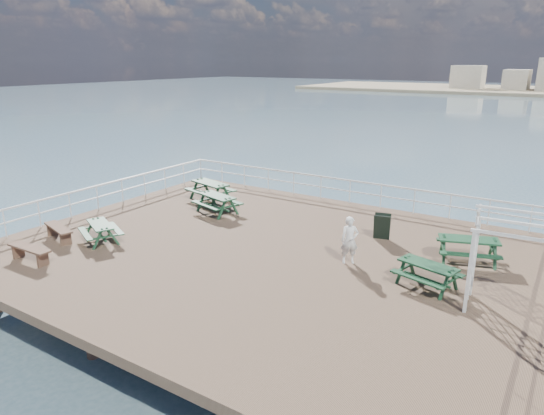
{
  "coord_description": "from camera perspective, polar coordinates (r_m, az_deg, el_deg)",
  "views": [
    {
      "loc": [
        8.45,
        -13.0,
        6.28
      ],
      "look_at": [
        -0.66,
        1.3,
        1.1
      ],
      "focal_mm": 32.0,
      "sensor_mm": 36.0,
      "label": 1
    }
  ],
  "objects": [
    {
      "name": "trellis_arbor",
      "position": [
        13.79,
        26.72,
        -6.45
      ],
      "size": [
        2.3,
        1.35,
        2.76
      ],
      "rotation": [
        0.0,
        0.0,
        0.07
      ],
      "color": "silver",
      "rests_on": "ground"
    },
    {
      "name": "railing",
      "position": [
        18.56,
        3.65,
        0.01
      ],
      "size": [
        17.77,
        13.76,
        1.1
      ],
      "color": "silver",
      "rests_on": "ground"
    },
    {
      "name": "ground",
      "position": [
        16.79,
        -0.48,
        -5.53
      ],
      "size": [
        18.0,
        14.0,
        0.3
      ],
      "primitive_type": "cube",
      "color": "brown",
      "rests_on": "ground"
    },
    {
      "name": "picnic_table_c",
      "position": [
        16.88,
        22.1,
        -4.09
      ],
      "size": [
        2.22,
        2.01,
        0.89
      ],
      "rotation": [
        0.0,
        0.0,
        0.34
      ],
      "color": "#143821",
      "rests_on": "ground"
    },
    {
      "name": "person",
      "position": [
        15.67,
        9.11,
        -3.82
      ],
      "size": [
        0.67,
        0.62,
        1.54
      ],
      "primitive_type": "imported",
      "rotation": [
        0.0,
        0.0,
        0.59
      ],
      "color": "silver",
      "rests_on": "ground"
    },
    {
      "name": "flat_bench_near",
      "position": [
        17.55,
        -26.63,
        -4.56
      ],
      "size": [
        1.76,
        0.45,
        0.5
      ],
      "rotation": [
        0.0,
        0.0,
        0.02
      ],
      "color": "brown",
      "rests_on": "ground"
    },
    {
      "name": "sandwich_board",
      "position": [
        18.06,
        12.81,
        -2.24
      ],
      "size": [
        0.67,
        0.56,
        0.95
      ],
      "rotation": [
        0.0,
        0.0,
        0.25
      ],
      "color": "black",
      "rests_on": "ground"
    },
    {
      "name": "picnic_table_d",
      "position": [
        18.42,
        -19.53,
        -2.34
      ],
      "size": [
        1.98,
        1.84,
        0.77
      ],
      "rotation": [
        0.0,
        0.0,
        -0.45
      ],
      "color": "#143821",
      "rests_on": "ground"
    },
    {
      "name": "flat_bench_far",
      "position": [
        19.17,
        -23.83,
        -2.44
      ],
      "size": [
        1.81,
        0.87,
        0.51
      ],
      "rotation": [
        0.0,
        0.0,
        -0.27
      ],
      "color": "brown",
      "rests_on": "ground"
    },
    {
      "name": "picnic_table_b",
      "position": [
        20.73,
        -6.49,
        0.88
      ],
      "size": [
        2.15,
        1.9,
        0.89
      ],
      "rotation": [
        0.0,
        0.0,
        -0.27
      ],
      "color": "#143821",
      "rests_on": "ground"
    },
    {
      "name": "picnic_table_a",
      "position": [
        22.67,
        -7.28,
        2.38
      ],
      "size": [
        2.31,
        2.03,
        0.96
      ],
      "rotation": [
        0.0,
        0.0,
        -0.25
      ],
      "color": "#143821",
      "rests_on": "ground"
    },
    {
      "name": "picnic_table_e",
      "position": [
        14.67,
        17.83,
        -7.03
      ],
      "size": [
        1.93,
        1.7,
        0.8
      ],
      "rotation": [
        0.0,
        0.0,
        -0.26
      ],
      "color": "#143821",
      "rests_on": "ground"
    }
  ]
}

